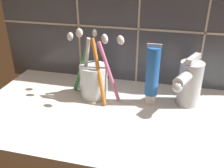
# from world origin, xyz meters

# --- Properties ---
(sink_counter) EXTENTS (0.68, 0.36, 0.02)m
(sink_counter) POSITION_xyz_m (0.00, 0.00, 0.01)
(sink_counter) COLOR silver
(sink_counter) RESTS_ON ground
(tile_wall_backsplash) EXTENTS (0.78, 0.02, 0.46)m
(tile_wall_backsplash) POSITION_xyz_m (0.00, 0.18, 0.23)
(tile_wall_backsplash) COLOR #4C515B
(tile_wall_backsplash) RESTS_ON ground
(toothbrush_cup) EXTENTS (0.16, 0.14, 0.18)m
(toothbrush_cup) POSITION_xyz_m (-0.08, 0.06, 0.07)
(toothbrush_cup) COLOR silver
(toothbrush_cup) RESTS_ON sink_counter
(toothpaste_tube) EXTENTS (0.03, 0.03, 0.16)m
(toothpaste_tube) POSITION_xyz_m (0.07, 0.06, 0.10)
(toothpaste_tube) COLOR white
(toothpaste_tube) RESTS_ON sink_counter
(sink_faucet) EXTENTS (0.07, 0.11, 0.13)m
(sink_faucet) POSITION_xyz_m (0.16, 0.08, 0.08)
(sink_faucet) COLOR silver
(sink_faucet) RESTS_ON sink_counter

